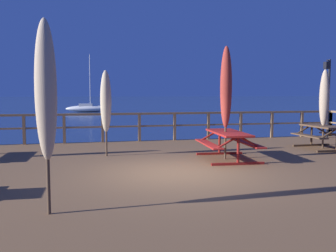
{
  "coord_description": "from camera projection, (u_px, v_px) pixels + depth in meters",
  "views": [
    {
      "loc": [
        -2.09,
        -8.25,
        2.52
      ],
      "look_at": [
        0.0,
        0.89,
        1.7
      ],
      "focal_mm": 39.95,
      "sensor_mm": 36.0,
      "label": 1
    }
  ],
  "objects": [
    {
      "name": "ground_plane",
      "position": [
        176.0,
        202.0,
        8.7
      ],
      "size": [
        600.0,
        600.0,
        0.0
      ],
      "primitive_type": "plane",
      "color": "navy"
    },
    {
      "name": "wooden_deck",
      "position": [
        177.0,
        187.0,
        8.67
      ],
      "size": [
        16.87,
        11.86,
        0.7
      ],
      "primitive_type": "cube",
      "color": "brown",
      "rests_on": "ground"
    },
    {
      "name": "railing_waterside_far",
      "position": [
        139.0,
        122.0,
        14.19
      ],
      "size": [
        16.67,
        0.1,
        1.09
      ],
      "color": "brown",
      "rests_on": "wooden_deck"
    },
    {
      "name": "picnic_table_mid_left",
      "position": [
        228.0,
        139.0,
        10.3
      ],
      "size": [
        1.55,
        2.12,
        0.78
      ],
      "color": "maroon",
      "rests_on": "wooden_deck"
    },
    {
      "name": "picnic_table_front_left",
      "position": [
        324.0,
        132.0,
        12.28
      ],
      "size": [
        1.41,
        1.69,
        0.78
      ],
      "color": "brown",
      "rests_on": "wooden_deck"
    },
    {
      "name": "patio_umbrella_short_back",
      "position": [
        226.0,
        88.0,
        10.2
      ],
      "size": [
        0.32,
        0.32,
        3.11
      ],
      "color": "#4C3828",
      "rests_on": "wooden_deck"
    },
    {
      "name": "patio_umbrella_short_mid",
      "position": [
        46.0,
        91.0,
        5.49
      ],
      "size": [
        0.32,
        0.32,
        2.92
      ],
      "color": "#4C3828",
      "rests_on": "wooden_deck"
    },
    {
      "name": "patio_umbrella_tall_back_left",
      "position": [
        324.0,
        98.0,
        12.26
      ],
      "size": [
        0.32,
        0.32,
        2.61
      ],
      "color": "#4C3828",
      "rests_on": "wooden_deck"
    },
    {
      "name": "patio_umbrella_tall_back_right",
      "position": [
        106.0,
        102.0,
        10.76
      ],
      "size": [
        0.32,
        0.32,
        2.49
      ],
      "color": "#4C3828",
      "rests_on": "wooden_deck"
    },
    {
      "name": "lamp_post_hooked",
      "position": [
        328.0,
        86.0,
        15.08
      ],
      "size": [
        0.54,
        0.53,
        3.2
      ],
      "color": "black",
      "rests_on": "wooden_deck"
    },
    {
      "name": "sailboat_distant",
      "position": [
        88.0,
        108.0,
        50.67
      ],
      "size": [
        6.15,
        2.35,
        7.72
      ],
      "color": "white",
      "rests_on": "ground"
    }
  ]
}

